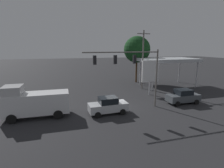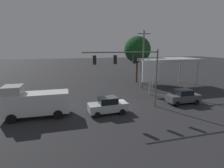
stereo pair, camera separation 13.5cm
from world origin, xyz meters
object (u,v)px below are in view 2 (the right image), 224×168
sedan_far (108,105)px  traffic_signal_assembly (131,65)px  delivery_truck (34,102)px  street_tree (137,49)px  utility_pole (143,59)px  price_sign (150,72)px  sedan_waiting (183,97)px

sedan_far → traffic_signal_assembly: bearing=-168.1°
delivery_truck → street_tree: size_ratio=0.70×
sedan_far → utility_pole: bearing=-134.3°
traffic_signal_assembly → utility_pole: bearing=-122.5°
price_sign → sedan_far: 10.64m
sedan_waiting → delivery_truck: bearing=-0.2°
price_sign → street_tree: 10.65m
street_tree → price_sign: bearing=78.6°
traffic_signal_assembly → utility_pole: size_ratio=0.89×
delivery_truck → sedan_far: (-7.85, 1.05, -0.74)m
utility_pole → price_sign: (0.63, 4.13, -1.80)m
delivery_truck → traffic_signal_assembly: bearing=178.9°
traffic_signal_assembly → price_sign: bearing=-135.6°
traffic_signal_assembly → street_tree: bearing=-115.9°
price_sign → delivery_truck: 17.05m
utility_pole → price_sign: 4.55m
utility_pole → sedan_far: size_ratio=2.29×
sedan_waiting → street_tree: bearing=-88.6°
utility_pole → sedan_waiting: utility_pole is taller
sedan_far → price_sign: bearing=-147.1°
utility_pole → sedan_far: bearing=48.5°
traffic_signal_assembly → price_sign: (-5.35, -5.23, -1.77)m
utility_pole → price_sign: bearing=81.4°
price_sign → sedan_far: bearing=35.8°
street_tree → utility_pole: bearing=76.6°
traffic_signal_assembly → sedan_waiting: traffic_signal_assembly is taller
sedan_far → sedan_waiting: 10.65m
street_tree → sedan_far: bearing=57.0°
traffic_signal_assembly → price_sign: size_ratio=1.69×
traffic_signal_assembly → price_sign: 7.69m
sedan_waiting → traffic_signal_assembly: bearing=0.8°
price_sign → sedan_waiting: size_ratio=1.23×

